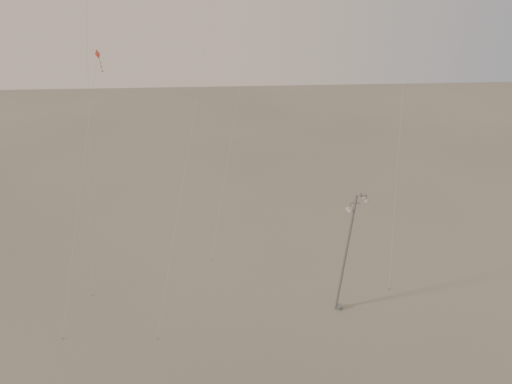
{
  "coord_description": "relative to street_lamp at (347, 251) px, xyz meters",
  "views": [
    {
      "loc": [
        0.12,
        -19.29,
        20.34
      ],
      "look_at": [
        1.98,
        5.0,
        8.21
      ],
      "focal_mm": 28.0,
      "sensor_mm": 36.0,
      "label": 1
    }
  ],
  "objects": [
    {
      "name": "ground",
      "position": [
        -7.88,
        -2.21,
        -4.95
      ],
      "size": [
        160.0,
        160.0,
        0.0
      ],
      "primitive_type": "plane",
      "color": "gray",
      "rests_on": "ground"
    },
    {
      "name": "street_lamp",
      "position": [
        0.0,
        0.0,
        0.0
      ],
      "size": [
        1.58,
        0.69,
        9.29
      ],
      "color": "gray",
      "rests_on": "ground"
    },
    {
      "name": "kite_3",
      "position": [
        -17.07,
        5.43,
        7.25
      ],
      "size": [
        2.87,
        9.54,
        16.95
      ],
      "rotation": [
        0.0,
        0.0,
        -0.53
      ],
      "color": "maroon",
      "rests_on": "ground"
    },
    {
      "name": "kite_4",
      "position": [
        4.67,
        7.03,
        14.63
      ],
      "size": [
        0.73,
        7.44,
        26.33
      ],
      "rotation": [
        0.0,
        0.0,
        1.93
      ],
      "color": "#2D2925",
      "rests_on": "ground"
    }
  ]
}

